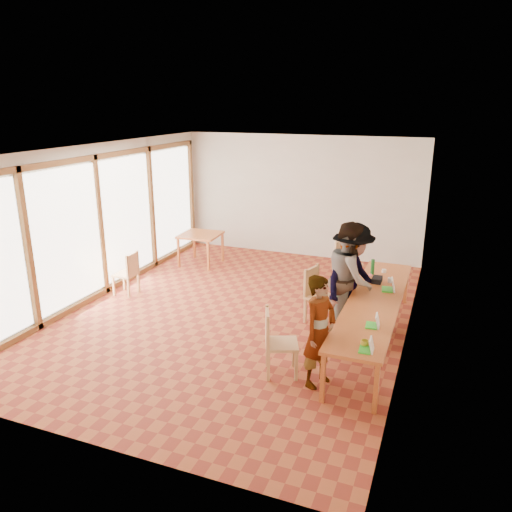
# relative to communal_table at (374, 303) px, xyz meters

# --- Properties ---
(ground) EXTENTS (8.00, 8.00, 0.00)m
(ground) POSITION_rel_communal_table_xyz_m (-2.50, 0.27, -0.70)
(ground) COLOR #9A4725
(ground) RESTS_ON ground
(wall_back) EXTENTS (6.00, 0.10, 3.00)m
(wall_back) POSITION_rel_communal_table_xyz_m (-2.50, 4.27, 0.80)
(wall_back) COLOR beige
(wall_back) RESTS_ON ground
(wall_front) EXTENTS (6.00, 0.10, 3.00)m
(wall_front) POSITION_rel_communal_table_xyz_m (-2.50, -3.73, 0.80)
(wall_front) COLOR beige
(wall_front) RESTS_ON ground
(wall_right) EXTENTS (0.10, 8.00, 3.00)m
(wall_right) POSITION_rel_communal_table_xyz_m (0.50, 0.27, 0.80)
(wall_right) COLOR beige
(wall_right) RESTS_ON ground
(window_wall) EXTENTS (0.10, 8.00, 3.00)m
(window_wall) POSITION_rel_communal_table_xyz_m (-5.46, 0.27, 0.80)
(window_wall) COLOR white
(window_wall) RESTS_ON ground
(ceiling) EXTENTS (6.00, 8.00, 0.04)m
(ceiling) POSITION_rel_communal_table_xyz_m (-2.50, 0.27, 2.32)
(ceiling) COLOR white
(ceiling) RESTS_ON wall_back
(communal_table) EXTENTS (0.80, 4.00, 0.75)m
(communal_table) POSITION_rel_communal_table_xyz_m (0.00, 0.00, 0.00)
(communal_table) COLOR #B95C29
(communal_table) RESTS_ON ground
(side_table) EXTENTS (0.90, 0.90, 0.75)m
(side_table) POSITION_rel_communal_table_xyz_m (-4.49, 2.66, -0.03)
(side_table) COLOR #B95C29
(side_table) RESTS_ON ground
(chair_near) EXTENTS (0.59, 0.59, 0.52)m
(chair_near) POSITION_rel_communal_table_xyz_m (-1.16, -1.49, -0.10)
(chair_near) COLOR tan
(chair_near) RESTS_ON ground
(chair_mid) EXTENTS (0.51, 0.51, 0.44)m
(chair_mid) POSITION_rel_communal_table_xyz_m (-0.90, 0.29, -0.19)
(chair_mid) COLOR tan
(chair_mid) RESTS_ON ground
(chair_far) EXTENTS (0.57, 0.57, 0.53)m
(chair_far) POSITION_rel_communal_table_xyz_m (-1.09, 0.51, -0.10)
(chair_far) COLOR tan
(chair_far) RESTS_ON ground
(chair_empty) EXTENTS (0.59, 0.59, 0.51)m
(chair_empty) POSITION_rel_communal_table_xyz_m (-0.99, 2.52, -0.11)
(chair_empty) COLOR tan
(chair_empty) RESTS_ON ground
(chair_spare) EXTENTS (0.42, 0.42, 0.47)m
(chair_spare) POSITION_rel_communal_table_xyz_m (-4.90, 0.35, -0.16)
(chair_spare) COLOR tan
(chair_spare) RESTS_ON ground
(person_near) EXTENTS (0.57, 0.68, 1.59)m
(person_near) POSITION_rel_communal_table_xyz_m (-0.51, -1.51, 0.09)
(person_near) COLOR gray
(person_near) RESTS_ON ground
(person_mid) EXTENTS (0.90, 1.06, 1.93)m
(person_mid) POSITION_rel_communal_table_xyz_m (-0.46, 0.25, 0.26)
(person_mid) COLOR gray
(person_mid) RESTS_ON ground
(person_far) EXTENTS (1.12, 1.40, 1.89)m
(person_far) POSITION_rel_communal_table_xyz_m (-0.43, 0.32, 0.24)
(person_far) COLOR gray
(person_far) RESTS_ON ground
(laptop_near) EXTENTS (0.19, 0.22, 0.18)m
(laptop_near) POSITION_rel_communal_table_xyz_m (0.18, -1.74, 0.10)
(laptop_near) COLOR #37D530
(laptop_near) RESTS_ON communal_table
(laptop_mid) EXTENTS (0.21, 0.24, 0.19)m
(laptop_mid) POSITION_rel_communal_table_xyz_m (0.15, -0.99, 0.10)
(laptop_mid) COLOR #37D530
(laptop_mid) RESTS_ON communal_table
(laptop_far) EXTENTS (0.25, 0.27, 0.21)m
(laptop_far) POSITION_rel_communal_table_xyz_m (0.18, 0.52, 0.11)
(laptop_far) COLOR #37D530
(laptop_far) RESTS_ON communal_table
(yellow_mug) EXTENTS (0.12, 0.12, 0.09)m
(yellow_mug) POSITION_rel_communal_table_xyz_m (0.12, -1.64, 0.09)
(yellow_mug) COLOR gold
(yellow_mug) RESTS_ON communal_table
(green_bottle) EXTENTS (0.07, 0.07, 0.28)m
(green_bottle) POSITION_rel_communal_table_xyz_m (-0.23, 1.23, 0.19)
(green_bottle) COLOR #1C6526
(green_bottle) RESTS_ON communal_table
(clear_glass) EXTENTS (0.07, 0.07, 0.09)m
(clear_glass) POSITION_rel_communal_table_xyz_m (0.13, 0.89, 0.09)
(clear_glass) COLOR silver
(clear_glass) RESTS_ON communal_table
(condiment_cup) EXTENTS (0.08, 0.08, 0.06)m
(condiment_cup) POSITION_rel_communal_table_xyz_m (-0.04, 1.41, 0.08)
(condiment_cup) COLOR white
(condiment_cup) RESTS_ON communal_table
(pink_phone) EXTENTS (0.05, 0.10, 0.01)m
(pink_phone) POSITION_rel_communal_table_xyz_m (-0.25, 1.15, 0.05)
(pink_phone) COLOR #F85586
(pink_phone) RESTS_ON communal_table
(black_pouch) EXTENTS (0.16, 0.26, 0.09)m
(black_pouch) POSITION_rel_communal_table_xyz_m (-0.08, 0.84, 0.09)
(black_pouch) COLOR black
(black_pouch) RESTS_ON communal_table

